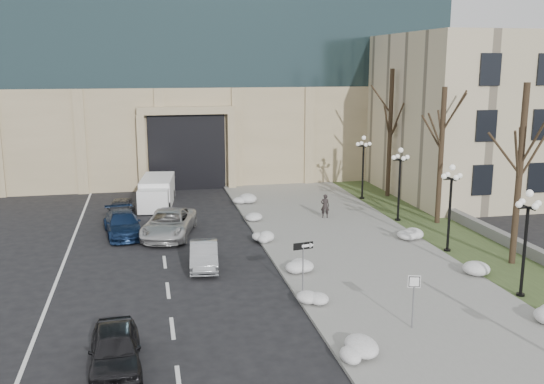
{
  "coord_description": "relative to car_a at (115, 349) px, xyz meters",
  "views": [
    {
      "loc": [
        -7.22,
        -15.77,
        9.88
      ],
      "look_at": [
        -1.03,
        13.52,
        3.5
      ],
      "focal_mm": 40.0,
      "sensor_mm": 36.0,
      "label": 1
    }
  ],
  "objects": [
    {
      "name": "stone_wall",
      "position": [
        20.47,
        12.77,
        -0.35
      ],
      "size": [
        0.5,
        30.0,
        0.7
      ],
      "primitive_type": "cube",
      "color": "slate",
      "rests_on": "ground"
    },
    {
      "name": "snow_clump_f",
      "position": [
        8.02,
        17.37,
        -0.4
      ],
      "size": [
        1.1,
        1.6,
        0.36
      ],
      "primitive_type": "ellipsoid",
      "color": "white",
      "rests_on": "sidewalk"
    },
    {
      "name": "snow_clump_j",
      "position": [
        15.82,
        11.3,
        -0.4
      ],
      "size": [
        1.1,
        1.6,
        0.36
      ],
      "primitive_type": "ellipsoid",
      "color": "white",
      "rests_on": "sidewalk"
    },
    {
      "name": "tree_near",
      "position": [
        18.97,
        6.77,
        5.13
      ],
      "size": [
        3.2,
        3.2,
        9.0
      ],
      "color": "black",
      "rests_on": "ground"
    },
    {
      "name": "snow_clump_e",
      "position": [
        7.62,
        12.81,
        -0.4
      ],
      "size": [
        1.1,
        1.6,
        0.36
      ],
      "primitive_type": "ellipsoid",
      "color": "white",
      "rests_on": "sidewalk"
    },
    {
      "name": "snow_clump_c",
      "position": [
        7.96,
        3.59,
        -0.4
      ],
      "size": [
        1.1,
        1.6,
        0.36
      ],
      "primitive_type": "ellipsoid",
      "color": "white",
      "rests_on": "sidewalk"
    },
    {
      "name": "pedestrian",
      "position": [
        12.41,
        17.33,
        0.2
      ],
      "size": [
        0.64,
        0.51,
        1.55
      ],
      "primitive_type": "imported",
      "rotation": [
        0.0,
        0.0,
        2.87
      ],
      "color": "black",
      "rests_on": "sidewalk"
    },
    {
      "name": "car_c",
      "position": [
        -0.21,
        16.2,
        -0.0
      ],
      "size": [
        2.59,
        5.02,
        1.39
      ],
      "primitive_type": "imported",
      "rotation": [
        0.0,
        0.0,
        0.14
      ],
      "color": "navy",
      "rests_on": "ground"
    },
    {
      "name": "snow_clump_i",
      "position": [
        16.12,
        5.87,
        -0.4
      ],
      "size": [
        1.1,
        1.6,
        0.36
      ],
      "primitive_type": "ellipsoid",
      "color": "white",
      "rests_on": "sidewalk"
    },
    {
      "name": "tree_mid",
      "position": [
        18.97,
        14.77,
        4.81
      ],
      "size": [
        3.2,
        3.2,
        8.5
      ],
      "color": "black",
      "rests_on": "ground"
    },
    {
      "name": "lamppost_b",
      "position": [
        16.77,
        9.27,
        2.38
      ],
      "size": [
        1.18,
        1.18,
        4.76
      ],
      "color": "black",
      "rests_on": "ground"
    },
    {
      "name": "car_d",
      "position": [
        2.41,
        15.44,
        0.07
      ],
      "size": [
        3.8,
        5.99,
        1.54
      ],
      "primitive_type": "imported",
      "rotation": [
        0.0,
        0.0,
        -0.24
      ],
      "color": "#BABABA",
      "rests_on": "ground"
    },
    {
      "name": "lamppost_c",
      "position": [
        16.77,
        15.77,
        2.38
      ],
      "size": [
        1.18,
        1.18,
        4.76
      ],
      "color": "black",
      "rests_on": "ground"
    },
    {
      "name": "sidewalk",
      "position": [
        11.97,
        10.77,
        -0.64
      ],
      "size": [
        9.0,
        40.0,
        0.12
      ],
      "primitive_type": "cube",
      "color": "gray",
      "rests_on": "ground"
    },
    {
      "name": "lamppost_d",
      "position": [
        16.77,
        22.27,
        2.38
      ],
      "size": [
        1.18,
        1.18,
        4.76
      ],
      "color": "black",
      "rests_on": "ground"
    },
    {
      "name": "classical_building",
      "position": [
        30.47,
        24.75,
        5.3
      ],
      "size": [
        22.0,
        18.12,
        12.0
      ],
      "color": "#C5B394",
      "rests_on": "ground"
    },
    {
      "name": "grass_strip",
      "position": [
        18.47,
        10.77,
        -0.65
      ],
      "size": [
        4.0,
        40.0,
        0.1
      ],
      "primitive_type": "cube",
      "color": "#364723",
      "rests_on": "ground"
    },
    {
      "name": "tree_far",
      "position": [
        18.97,
        22.77,
        5.45
      ],
      "size": [
        3.2,
        3.2,
        9.5
      ],
      "color": "black",
      "rests_on": "ground"
    },
    {
      "name": "snow_clump_d",
      "position": [
        8.06,
        7.75,
        -0.4
      ],
      "size": [
        1.1,
        1.6,
        0.36
      ],
      "primitive_type": "ellipsoid",
      "color": "white",
      "rests_on": "sidewalk"
    },
    {
      "name": "one_way_sign",
      "position": [
        7.72,
        4.57,
        1.39
      ],
      "size": [
        0.95,
        0.28,
        2.53
      ],
      "rotation": [
        0.0,
        0.0,
        0.18
      ],
      "color": "slate",
      "rests_on": "ground"
    },
    {
      "name": "snow_clump_g",
      "position": [
        7.91,
        22.36,
        -0.4
      ],
      "size": [
        1.1,
        1.6,
        0.36
      ],
      "primitive_type": "ellipsoid",
      "color": "white",
      "rests_on": "sidewalk"
    },
    {
      "name": "car_b",
      "position": [
        3.85,
        9.54,
        -0.06
      ],
      "size": [
        1.69,
        3.96,
        1.27
      ],
      "primitive_type": "imported",
      "rotation": [
        0.0,
        0.0,
        -0.09
      ],
      "color": "#9DA0A5",
      "rests_on": "ground"
    },
    {
      "name": "box_truck",
      "position": [
        1.93,
        23.6,
        0.23
      ],
      "size": [
        2.77,
        6.24,
        1.92
      ],
      "rotation": [
        0.0,
        0.0,
        -0.12
      ],
      "color": "white",
      "rests_on": "ground"
    },
    {
      "name": "curb",
      "position": [
        7.47,
        10.77,
        -0.63
      ],
      "size": [
        0.3,
        40.0,
        0.14
      ],
      "primitive_type": "cube",
      "color": "gray",
      "rests_on": "ground"
    },
    {
      "name": "car_a",
      "position": [
        0.0,
        0.0,
        0.0
      ],
      "size": [
        1.82,
        4.16,
        1.4
      ],
      "primitive_type": "imported",
      "rotation": [
        0.0,
        0.0,
        0.04
      ],
      "color": "black",
      "rests_on": "ground"
    },
    {
      "name": "car_e",
      "position": [
        -0.47,
        20.04,
        -0.03
      ],
      "size": [
        1.92,
        4.07,
        1.34
      ],
      "primitive_type": "imported",
      "rotation": [
        0.0,
        0.0,
        -0.08
      ],
      "color": "#323337",
      "rests_on": "ground"
    },
    {
      "name": "snow_clump_b",
      "position": [
        8.03,
        -1.08,
        -0.4
      ],
      "size": [
        1.1,
        1.6,
        0.36
      ],
      "primitive_type": "ellipsoid",
      "color": "white",
      "rests_on": "sidewalk"
    },
    {
      "name": "keep_sign",
      "position": [
        10.8,
        0.68,
        0.92
      ],
      "size": [
        0.46,
        0.16,
        2.19
      ],
      "rotation": [
        0.0,
        0.0,
        -0.26
      ],
      "color": "slate",
      "rests_on": "ground"
    },
    {
      "name": "lamppost_a",
      "position": [
        16.77,
        2.77,
        2.38
      ],
      "size": [
        1.18,
        1.18,
        4.76
      ],
      "color": "black",
      "rests_on": "ground"
    }
  ]
}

